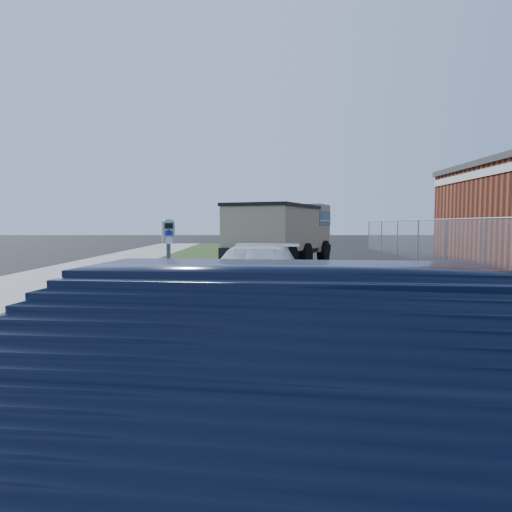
{
  "coord_description": "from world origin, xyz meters",
  "views": [
    {
      "loc": [
        -1.42,
        -7.69,
        1.61
      ],
      "look_at": [
        -1.4,
        1.0,
        1.0
      ],
      "focal_mm": 32.0,
      "sensor_mm": 36.0,
      "label": 1
    }
  ],
  "objects_px": {
    "dump_truck": "(284,231)",
    "navy_sedan": "(283,508)",
    "white_wagon": "(256,278)",
    "parking_meter": "(168,244)"
  },
  "relations": [
    {
      "from": "parking_meter",
      "to": "navy_sedan",
      "type": "xyz_separation_m",
      "value": [
        1.57,
        -6.42,
        -0.55
      ]
    },
    {
      "from": "parking_meter",
      "to": "dump_truck",
      "type": "bearing_deg",
      "value": 54.78
    },
    {
      "from": "white_wagon",
      "to": "dump_truck",
      "type": "xyz_separation_m",
      "value": [
        1.07,
        8.86,
        0.75
      ]
    },
    {
      "from": "navy_sedan",
      "to": "dump_truck",
      "type": "height_order",
      "value": "dump_truck"
    },
    {
      "from": "parking_meter",
      "to": "navy_sedan",
      "type": "distance_m",
      "value": 6.63
    },
    {
      "from": "dump_truck",
      "to": "white_wagon",
      "type": "bearing_deg",
      "value": -73.7
    },
    {
      "from": "navy_sedan",
      "to": "white_wagon",
      "type": "bearing_deg",
      "value": 96.82
    },
    {
      "from": "dump_truck",
      "to": "navy_sedan",
      "type": "bearing_deg",
      "value": -70.41
    },
    {
      "from": "white_wagon",
      "to": "dump_truck",
      "type": "height_order",
      "value": "dump_truck"
    },
    {
      "from": "parking_meter",
      "to": "white_wagon",
      "type": "bearing_deg",
      "value": 1.57
    }
  ]
}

